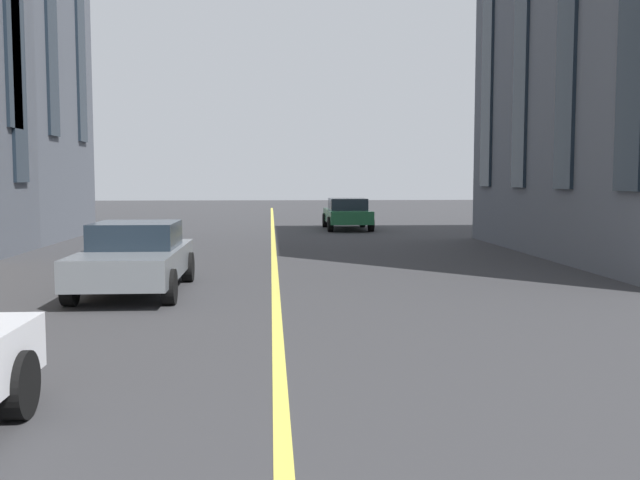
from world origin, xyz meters
TOP-DOWN VIEW (x-y plane):
  - lane_centre_line at (20.00, 0.00)m, footprint 80.00×0.16m
  - car_grey_oncoming at (18.76, 2.75)m, footprint 4.40×1.95m
  - car_green_trailing at (36.23, -3.28)m, footprint 4.40×1.95m

SIDE VIEW (x-z plane):
  - lane_centre_line at x=20.00m, z-range 0.00..0.01m
  - car_grey_oncoming at x=18.76m, z-range 0.02..1.39m
  - car_green_trailing at x=36.23m, z-range 0.02..1.39m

